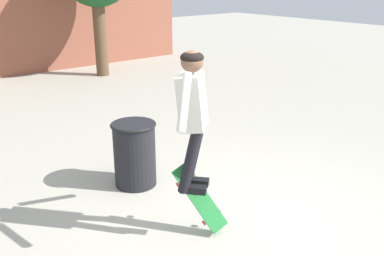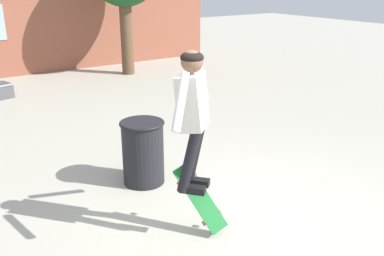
# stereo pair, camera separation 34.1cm
# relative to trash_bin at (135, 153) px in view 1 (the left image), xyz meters

# --- Properties ---
(ground_plane) EXTENTS (40.00, 40.00, 0.00)m
(ground_plane) POSITION_rel_trash_bin_xyz_m (0.41, -1.59, -0.44)
(ground_plane) COLOR #B2AD9E
(trash_bin) EXTENTS (0.58, 0.58, 0.84)m
(trash_bin) POSITION_rel_trash_bin_xyz_m (0.00, 0.00, 0.00)
(trash_bin) COLOR black
(trash_bin) RESTS_ON ground_plane
(skater) EXTENTS (0.92, 0.79, 1.41)m
(skater) POSITION_rel_trash_bin_xyz_m (-0.15, -1.34, 0.93)
(skater) COLOR silver
(skateboard_flipping) EXTENTS (0.41, 0.46, 0.71)m
(skateboard_flipping) POSITION_rel_trash_bin_xyz_m (-0.06, -1.36, -0.05)
(skateboard_flipping) COLOR #237F38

